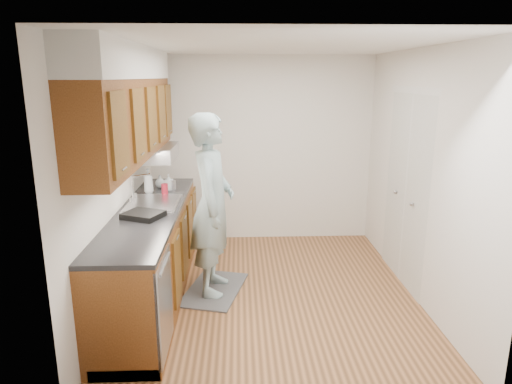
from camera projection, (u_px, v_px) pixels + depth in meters
floor at (269, 293)px, 4.81m from camera, size 3.50×3.50×0.00m
ceiling at (271, 45)px, 4.19m from camera, size 3.50×3.50×0.00m
wall_left at (117, 179)px, 4.45m from camera, size 0.02×3.50×2.50m
wall_right at (419, 176)px, 4.56m from camera, size 0.02×3.50×2.50m
wall_back at (261, 150)px, 6.20m from camera, size 3.00×0.02×2.50m
counter at (152, 252)px, 4.64m from camera, size 0.64×2.80×1.30m
upper_cabinets at (130, 106)px, 4.32m from camera, size 0.47×2.80×1.21m
closet_door at (406, 191)px, 4.90m from camera, size 0.02×1.22×2.05m
floor_mat at (214, 289)px, 4.88m from camera, size 0.74×1.01×0.02m
person at (212, 193)px, 4.62m from camera, size 0.55×0.78×2.11m
soap_bottle_a at (148, 181)px, 5.14m from camera, size 0.11×0.11×0.28m
soap_bottle_b at (169, 182)px, 5.28m from camera, size 0.09×0.09×0.18m
soap_bottle_c at (160, 181)px, 5.41m from camera, size 0.14×0.14×0.15m
soda_can at (165, 190)px, 5.04m from camera, size 0.08×0.08×0.13m
steel_can at (173, 185)px, 5.29m from camera, size 0.07×0.07×0.11m
dish_rack at (143, 215)px, 4.25m from camera, size 0.42×0.40×0.05m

